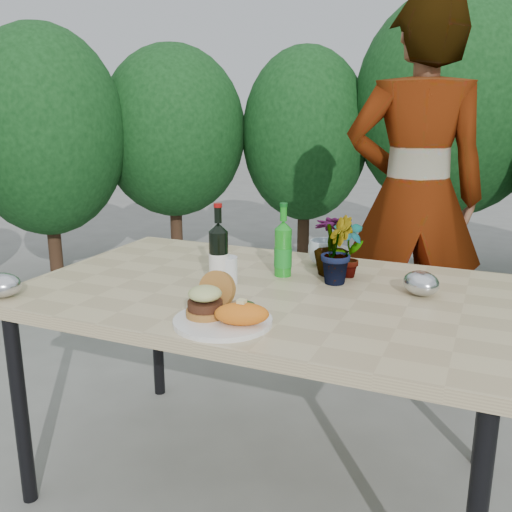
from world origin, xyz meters
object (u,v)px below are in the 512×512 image
at_px(patio_table, 265,304).
at_px(wine_bottle, 219,255).
at_px(dinner_plate, 223,321).
at_px(person, 415,198).

xyz_separation_m(patio_table, wine_bottle, (-0.16, -0.03, 0.16)).
bearing_deg(patio_table, dinner_plate, -87.68).
bearing_deg(dinner_plate, wine_bottle, 118.43).
bearing_deg(wine_bottle, dinner_plate, -75.54).
height_order(dinner_plate, wine_bottle, wine_bottle).
distance_m(patio_table, wine_bottle, 0.23).
distance_m(patio_table, dinner_plate, 0.36).
bearing_deg(person, dinner_plate, 61.93).
xyz_separation_m(wine_bottle, person, (0.48, 1.13, 0.06)).
bearing_deg(patio_table, person, 73.67).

